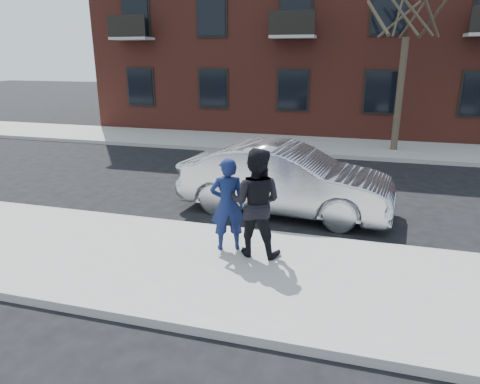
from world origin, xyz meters
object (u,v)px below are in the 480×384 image
(street_tree, at_px, (410,2))
(man_hoodie, at_px, (228,204))
(silver_sedan, at_px, (285,179))
(man_peacoat, at_px, (256,203))

(street_tree, relative_size, man_hoodie, 3.81)
(street_tree, bearing_deg, man_hoodie, -109.07)
(silver_sedan, distance_m, man_peacoat, 2.76)
(street_tree, distance_m, man_hoodie, 11.95)
(man_peacoat, bearing_deg, silver_sedan, -90.40)
(street_tree, xyz_separation_m, man_hoodie, (-3.62, -10.47, -4.48))
(silver_sedan, distance_m, man_hoodie, 2.75)
(man_hoodie, bearing_deg, silver_sedan, -124.72)
(street_tree, relative_size, silver_sedan, 1.33)
(street_tree, xyz_separation_m, man_peacoat, (-3.06, -10.54, -4.37))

